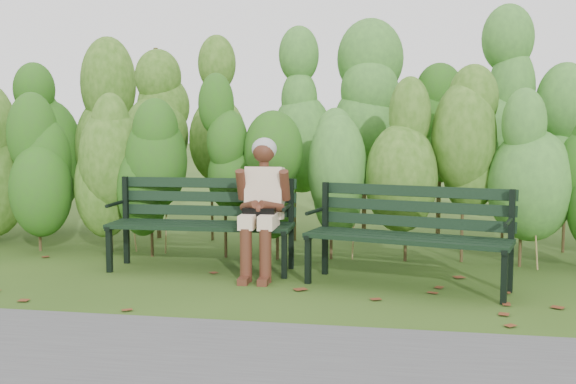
# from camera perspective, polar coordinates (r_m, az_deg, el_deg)

# --- Properties ---
(ground) EXTENTS (80.00, 80.00, 0.00)m
(ground) POSITION_cam_1_polar(r_m,az_deg,el_deg) (5.43, -0.64, -8.27)
(ground) COLOR #294514
(hedge_band) EXTENTS (11.04, 1.67, 2.42)m
(hedge_band) POSITION_cam_1_polar(r_m,az_deg,el_deg) (7.10, 2.11, 5.28)
(hedge_band) COLOR #47381E
(hedge_band) RESTS_ON ground
(leaf_litter) EXTENTS (4.64, 2.19, 0.01)m
(leaf_litter) POSITION_cam_1_polar(r_m,az_deg,el_deg) (5.48, -3.19, -8.12)
(leaf_litter) COLOR brown
(leaf_litter) RESTS_ON ground
(bench_left) EXTENTS (1.66, 0.57, 0.83)m
(bench_left) POSITION_cam_1_polar(r_m,az_deg,el_deg) (6.17, -7.16, -2.01)
(bench_left) COLOR black
(bench_left) RESTS_ON ground
(bench_right) EXTENTS (1.71, 0.92, 0.81)m
(bench_right) POSITION_cam_1_polar(r_m,az_deg,el_deg) (5.56, 10.27, -2.98)
(bench_right) COLOR black
(bench_right) RESTS_ON ground
(seated_woman) EXTENTS (0.47, 0.69, 1.20)m
(seated_woman) POSITION_cam_1_polar(r_m,az_deg,el_deg) (5.85, -2.22, -0.51)
(seated_woman) COLOR beige
(seated_woman) RESTS_ON ground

